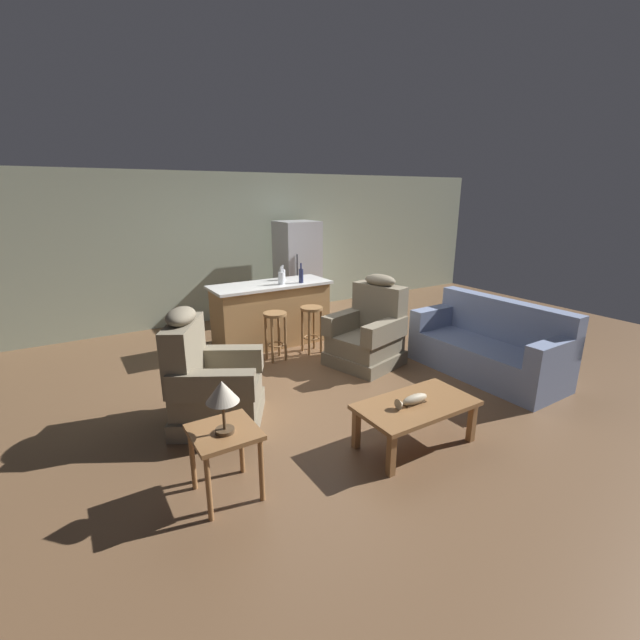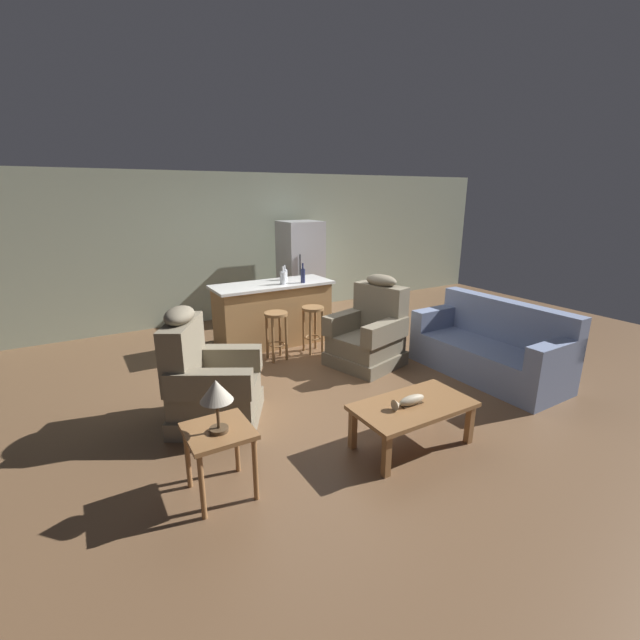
{
  "view_description": "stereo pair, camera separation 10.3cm",
  "coord_description": "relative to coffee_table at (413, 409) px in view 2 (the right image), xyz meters",
  "views": [
    {
      "loc": [
        -2.66,
        -4.37,
        2.24
      ],
      "look_at": [
        -0.03,
        -0.1,
        0.75
      ],
      "focal_mm": 24.0,
      "sensor_mm": 36.0,
      "label": 1
    },
    {
      "loc": [
        -2.57,
        -4.42,
        2.24
      ],
      "look_at": [
        -0.03,
        -0.1,
        0.75
      ],
      "focal_mm": 24.0,
      "sensor_mm": 36.0,
      "label": 2
    }
  ],
  "objects": [
    {
      "name": "end_table",
      "position": [
        -1.71,
        0.24,
        0.1
      ],
      "size": [
        0.48,
        0.48,
        0.56
      ],
      "color": "olive",
      "rests_on": "ground_plane"
    },
    {
      "name": "coffee_table",
      "position": [
        0.0,
        0.0,
        0.0
      ],
      "size": [
        1.1,
        0.6,
        0.42
      ],
      "color": "olive",
      "rests_on": "ground_plane"
    },
    {
      "name": "bar_stool_left",
      "position": [
        -0.16,
        2.58,
        0.11
      ],
      "size": [
        0.32,
        0.32,
        0.68
      ],
      "color": "olive",
      "rests_on": "ground_plane"
    },
    {
      "name": "bottle_short_amber",
      "position": [
        0.5,
        3.0,
        0.7
      ],
      "size": [
        0.07,
        0.07,
        0.3
      ],
      "color": "#23284C",
      "rests_on": "kitchen_island"
    },
    {
      "name": "table_lamp",
      "position": [
        -1.72,
        0.21,
        0.5
      ],
      "size": [
        0.24,
        0.24,
        0.41
      ],
      "color": "#4C3823",
      "rests_on": "end_table"
    },
    {
      "name": "ground_plane",
      "position": [
        0.08,
        1.86,
        -0.36
      ],
      "size": [
        12.0,
        12.0,
        0.0
      ],
      "color": "brown"
    },
    {
      "name": "recliner_near_lamp",
      "position": [
        -1.46,
        1.39,
        0.06
      ],
      "size": [
        1.15,
        1.15,
        1.2
      ],
      "rotation": [
        0.0,
        0.0,
        -0.52
      ],
      "color": "#756B56",
      "rests_on": "ground_plane"
    },
    {
      "name": "refrigerator",
      "position": [
        1.2,
        4.41,
        0.52
      ],
      "size": [
        0.7,
        0.69,
        1.76
      ],
      "color": "#B7B7BC",
      "rests_on": "ground_plane"
    },
    {
      "name": "fish_figurine",
      "position": [
        -0.06,
        -0.0,
        0.1
      ],
      "size": [
        0.34,
        0.1,
        0.1
      ],
      "color": "#4C3823",
      "rests_on": "coffee_table"
    },
    {
      "name": "kitchen_island",
      "position": [
        0.08,
        3.21,
        0.11
      ],
      "size": [
        1.8,
        0.7,
        0.95
      ],
      "color": "#AD7F4C",
      "rests_on": "ground_plane"
    },
    {
      "name": "bottle_wine_dark",
      "position": [
        0.36,
        3.35,
        0.67
      ],
      "size": [
        0.09,
        0.09,
        0.23
      ],
      "color": "silver",
      "rests_on": "kitchen_island"
    },
    {
      "name": "bar_stool_right",
      "position": [
        0.42,
        2.58,
        0.11
      ],
      "size": [
        0.32,
        0.32,
        0.68
      ],
      "color": "olive",
      "rests_on": "ground_plane"
    },
    {
      "name": "back_wall",
      "position": [
        0.08,
        4.98,
        0.94
      ],
      "size": [
        12.0,
        0.05,
        2.6
      ],
      "color": "#9EA88E",
      "rests_on": "ground_plane"
    },
    {
      "name": "couch",
      "position": [
        1.97,
        0.72,
        -0.02
      ],
      "size": [
        0.88,
        1.92,
        0.94
      ],
      "rotation": [
        0.0,
        0.0,
        3.16
      ],
      "color": "#707FA3",
      "rests_on": "ground_plane"
    },
    {
      "name": "recliner_near_island",
      "position": [
        0.87,
        1.81,
        0.06
      ],
      "size": [
        1.03,
        1.03,
        1.2
      ],
      "rotation": [
        0.0,
        0.0,
        3.41
      ],
      "color": "#756B56",
      "rests_on": "ground_plane"
    },
    {
      "name": "bottle_tall_green",
      "position": [
        0.19,
        3.06,
        0.69
      ],
      "size": [
        0.09,
        0.09,
        0.26
      ],
      "color": "silver",
      "rests_on": "kitchen_island"
    }
  ]
}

